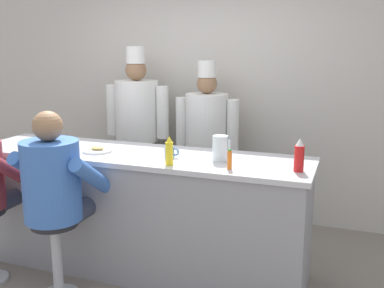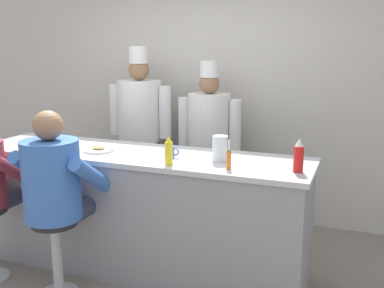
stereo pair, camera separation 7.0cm
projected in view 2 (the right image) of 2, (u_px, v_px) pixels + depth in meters
name	position (u px, v px, depth m)	size (l,w,h in m)	color
ground_plane	(119.00, 286.00, 3.60)	(20.00, 20.00, 0.00)	slate
wall_back	(200.00, 95.00, 5.02)	(10.00, 0.06, 2.70)	beige
diner_counter	(139.00, 211.00, 3.83)	(2.88, 0.74, 1.02)	gray
ketchup_bottle_red	(299.00, 156.00, 3.12)	(0.07, 0.07, 0.24)	red
mustard_bottle_yellow	(169.00, 151.00, 3.32)	(0.06, 0.06, 0.22)	yellow
hot_sauce_bottle_orange	(229.00, 160.00, 3.20)	(0.03, 0.03, 0.15)	orange
water_pitcher_clear	(220.00, 148.00, 3.43)	(0.14, 0.12, 0.20)	silver
breakfast_plate	(99.00, 150.00, 3.76)	(0.25, 0.25, 0.05)	white
cereal_bowl	(62.00, 144.00, 3.90)	(0.13, 0.13, 0.05)	#B24C47
coffee_mug_blue	(170.00, 152.00, 3.55)	(0.12, 0.08, 0.09)	#4C7AB2
diner_seated_blue	(55.00, 184.00, 3.33)	(0.64, 0.63, 1.44)	#B2B5BA
cook_in_whites_near	(140.00, 125.00, 4.91)	(0.74, 0.47, 1.88)	#232328
cook_in_whites_far	(209.00, 137.00, 4.67)	(0.68, 0.44, 1.74)	#232328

